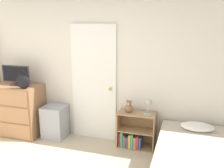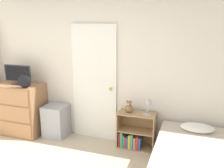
# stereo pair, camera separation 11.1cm
# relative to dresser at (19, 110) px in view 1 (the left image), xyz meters

# --- Properties ---
(wall_back) EXTENTS (10.00, 0.06, 2.55)m
(wall_back) POSITION_rel_dresser_xyz_m (1.45, 0.31, 0.80)
(wall_back) COLOR silver
(wall_back) RESTS_ON ground_plane
(door_closed) EXTENTS (0.81, 0.09, 2.04)m
(door_closed) POSITION_rel_dresser_xyz_m (1.42, 0.26, 0.54)
(door_closed) COLOR white
(door_closed) RESTS_ON ground_plane
(dresser) EXTENTS (0.88, 0.53, 0.95)m
(dresser) POSITION_rel_dresser_xyz_m (0.00, 0.00, 0.00)
(dresser) COLOR #996B47
(dresser) RESTS_ON ground_plane
(tv) EXTENTS (0.55, 0.16, 0.36)m
(tv) POSITION_rel_dresser_xyz_m (0.00, 0.01, 0.66)
(tv) COLOR #2D2D33
(tv) RESTS_ON dresser
(handbag) EXTENTS (0.26, 0.10, 0.33)m
(handbag) POSITION_rel_dresser_xyz_m (0.29, -0.18, 0.60)
(handbag) COLOR black
(handbag) RESTS_ON dresser
(storage_bin) EXTENTS (0.40, 0.39, 0.59)m
(storage_bin) POSITION_rel_dresser_xyz_m (0.72, 0.07, -0.18)
(storage_bin) COLOR #999EA8
(storage_bin) RESTS_ON ground_plane
(bookshelf) EXTENTS (0.62, 0.30, 0.61)m
(bookshelf) POSITION_rel_dresser_xyz_m (2.18, 0.11, -0.24)
(bookshelf) COLOR tan
(bookshelf) RESTS_ON ground_plane
(teddy_bear) EXTENTS (0.14, 0.14, 0.21)m
(teddy_bear) POSITION_rel_dresser_xyz_m (2.08, 0.12, 0.23)
(teddy_bear) COLOR #8C6647
(teddy_bear) RESTS_ON bookshelf
(desk_lamp) EXTENTS (0.14, 0.13, 0.28)m
(desk_lamp) POSITION_rel_dresser_xyz_m (2.41, 0.07, 0.33)
(desk_lamp) COLOR #B2B2B7
(desk_lamp) RESTS_ON bookshelf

